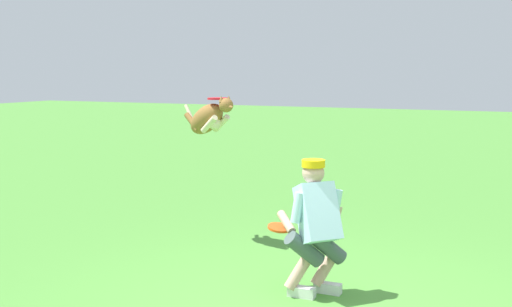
{
  "coord_description": "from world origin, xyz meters",
  "views": [
    {
      "loc": [
        -1.76,
        4.98,
        2.12
      ],
      "look_at": [
        1.0,
        -1.15,
        1.24
      ],
      "focal_mm": 44.51,
      "sensor_mm": 36.0,
      "label": 1
    }
  ],
  "objects_px": {
    "frisbee_flying": "(218,99)",
    "frisbee_held": "(279,228)",
    "person": "(316,224)",
    "dog": "(209,118)"
  },
  "relations": [
    {
      "from": "person",
      "to": "frisbee_held",
      "type": "relative_size",
      "value": 5.76
    },
    {
      "from": "frisbee_flying",
      "to": "frisbee_held",
      "type": "relative_size",
      "value": 1.09
    },
    {
      "from": "frisbee_flying",
      "to": "frisbee_held",
      "type": "distance_m",
      "value": 2.09
    },
    {
      "from": "person",
      "to": "frisbee_held",
      "type": "bearing_deg",
      "value": 38.35
    },
    {
      "from": "dog",
      "to": "frisbee_held",
      "type": "bearing_deg",
      "value": -13.85
    },
    {
      "from": "person",
      "to": "frisbee_flying",
      "type": "distance_m",
      "value": 2.32
    },
    {
      "from": "frisbee_held",
      "to": "dog",
      "type": "bearing_deg",
      "value": -40.7
    },
    {
      "from": "frisbee_held",
      "to": "frisbee_flying",
      "type": "bearing_deg",
      "value": -42.48
    },
    {
      "from": "dog",
      "to": "frisbee_flying",
      "type": "height_order",
      "value": "dog"
    },
    {
      "from": "dog",
      "to": "frisbee_flying",
      "type": "relative_size",
      "value": 3.85
    }
  ]
}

